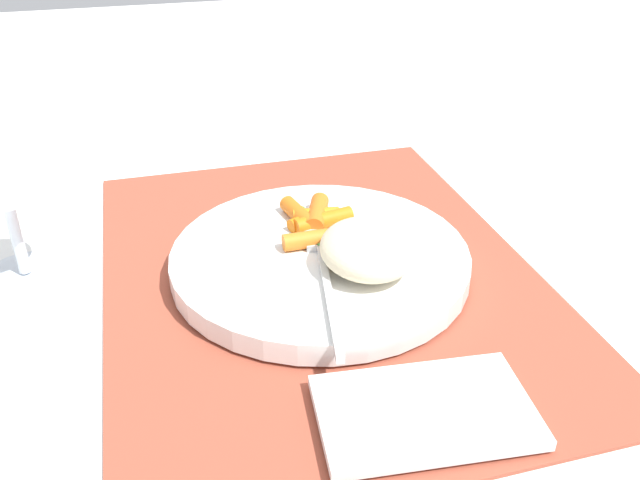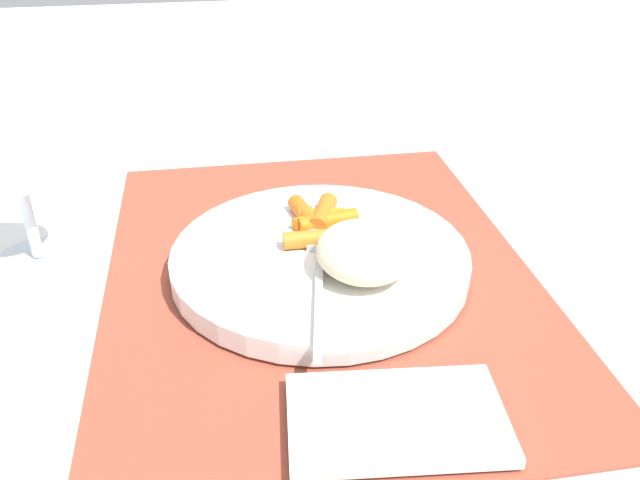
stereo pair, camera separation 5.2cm
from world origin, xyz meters
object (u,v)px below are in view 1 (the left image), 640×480
Objects in this scene: carrot_portion at (313,220)px; napkin at (425,411)px; plate at (320,259)px; rice_mound at (368,249)px; fork at (324,267)px.

napkin is at bearing -176.42° from carrot_portion.
plate is 2.99× the size of rice_mound.
carrot_portion is at bearing -6.18° from plate.
carrot_portion is 0.58× the size of napkin.
napkin is (-0.15, 0.01, -0.03)m from rice_mound.
rice_mound is at bearing -142.14° from plate.
rice_mound reaches higher than napkin.
carrot_portion reaches higher than fork.
plate is 3.18× the size of carrot_portion.
plate is 0.04m from carrot_portion.
plate is 1.85× the size of napkin.
plate is 0.19m from napkin.
rice_mound is at bearing -162.08° from carrot_portion.
carrot_portion is at bearing 3.58° from napkin.
plate is 0.03m from fork.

